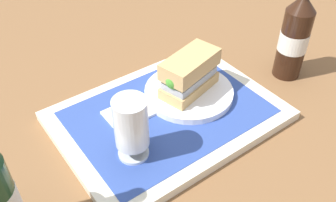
% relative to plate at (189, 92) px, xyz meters
% --- Properties ---
extents(ground_plane, '(3.00, 3.00, 0.00)m').
position_rel_plate_xyz_m(ground_plane, '(0.07, 0.02, -0.03)').
color(ground_plane, brown).
extents(tray, '(0.44, 0.32, 0.02)m').
position_rel_plate_xyz_m(tray, '(0.07, 0.02, -0.02)').
color(tray, beige).
rests_on(tray, ground_plane).
extents(placemat, '(0.38, 0.27, 0.00)m').
position_rel_plate_xyz_m(placemat, '(0.07, 0.02, -0.01)').
color(placemat, '#2D4793').
rests_on(placemat, tray).
extents(plate, '(0.19, 0.19, 0.01)m').
position_rel_plate_xyz_m(plate, '(0.00, 0.00, 0.00)').
color(plate, white).
rests_on(plate, placemat).
extents(sandwich, '(0.14, 0.09, 0.08)m').
position_rel_plate_xyz_m(sandwich, '(0.00, 0.00, 0.05)').
color(sandwich, tan).
rests_on(sandwich, plate).
extents(beer_glass, '(0.06, 0.06, 0.12)m').
position_rel_plate_xyz_m(beer_glass, '(0.19, 0.07, 0.06)').
color(beer_glass, silver).
rests_on(beer_glass, placemat).
extents(napkin_folded, '(0.09, 0.07, 0.01)m').
position_rel_plate_xyz_m(napkin_folded, '(0.14, -0.02, -0.00)').
color(napkin_folded, white).
rests_on(napkin_folded, placemat).
extents(second_bottle, '(0.07, 0.07, 0.27)m').
position_rel_plate_xyz_m(second_bottle, '(-0.26, 0.06, 0.08)').
color(second_bottle, black).
rests_on(second_bottle, ground_plane).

